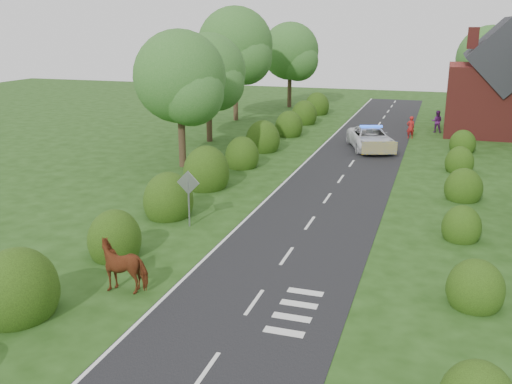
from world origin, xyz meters
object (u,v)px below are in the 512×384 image
(pedestrian_purple, at_px, (437,121))
(road_sign, at_px, (188,190))
(cow, at_px, (125,268))
(pedestrian_red, at_px, (411,127))
(police_van, at_px, (371,138))

(pedestrian_purple, bearing_deg, road_sign, 70.91)
(cow, height_order, pedestrian_red, pedestrian_red)
(pedestrian_red, bearing_deg, pedestrian_purple, -142.79)
(police_van, bearing_deg, road_sign, -125.51)
(road_sign, distance_m, police_van, 19.61)
(road_sign, xyz_separation_m, pedestrian_purple, (9.91, 27.26, -0.75))
(pedestrian_purple, bearing_deg, police_van, 63.75)
(cow, bearing_deg, police_van, 157.71)
(road_sign, height_order, cow, road_sign)
(road_sign, relative_size, police_van, 0.41)
(pedestrian_red, xyz_separation_m, pedestrian_purple, (1.90, 3.39, 0.03))
(road_sign, bearing_deg, cow, -85.20)
(road_sign, bearing_deg, pedestrian_red, 71.44)
(police_van, bearing_deg, pedestrian_red, 45.29)
(pedestrian_red, distance_m, pedestrian_purple, 3.89)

